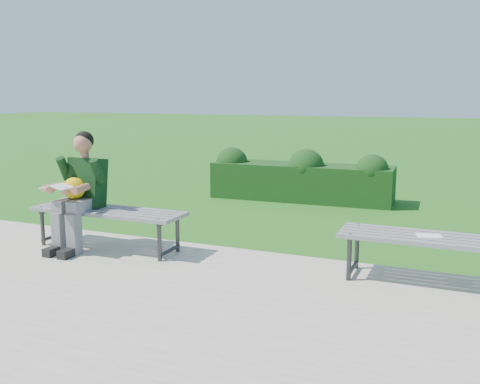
{
  "coord_description": "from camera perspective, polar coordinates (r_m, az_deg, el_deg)",
  "views": [
    {
      "loc": [
        2.1,
        -5.38,
        1.72
      ],
      "look_at": [
        -0.04,
        -0.31,
        0.73
      ],
      "focal_mm": 40.0,
      "sensor_mm": 36.0,
      "label": 1
    }
  ],
  "objects": [
    {
      "name": "bench_right",
      "position": [
        5.16,
        20.6,
        -5.12
      ],
      "size": [
        1.8,
        0.5,
        0.46
      ],
      "color": "slate",
      "rests_on": "walkway"
    },
    {
      "name": "ground",
      "position": [
        6.03,
        1.53,
        -6.4
      ],
      "size": [
        80.0,
        80.0,
        0.0
      ],
      "color": "#287020",
      "rests_on": "ground"
    },
    {
      "name": "seated_boy",
      "position": [
        6.23,
        -16.76,
        0.47
      ],
      "size": [
        0.56,
        0.76,
        1.31
      ],
      "color": "slate",
      "rests_on": "walkway"
    },
    {
      "name": "bench_left",
      "position": [
        6.18,
        -13.91,
        -2.31
      ],
      "size": [
        1.8,
        0.5,
        0.46
      ],
      "color": "slate",
      "rests_on": "walkway"
    },
    {
      "name": "hedge",
      "position": [
        8.97,
        6.41,
        1.51
      ],
      "size": [
        3.03,
        0.87,
        0.87
      ],
      "color": "#144013",
      "rests_on": "ground"
    },
    {
      "name": "walkway",
      "position": [
        4.53,
        -6.76,
        -12.09
      ],
      "size": [
        30.0,
        3.5,
        0.02
      ],
      "color": "#BEB5A0",
      "rests_on": "ground"
    },
    {
      "name": "paper_sheet",
      "position": [
        5.15,
        19.53,
        -4.42
      ],
      "size": [
        0.25,
        0.21,
        0.01
      ],
      "color": "white",
      "rests_on": "bench_right"
    }
  ]
}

